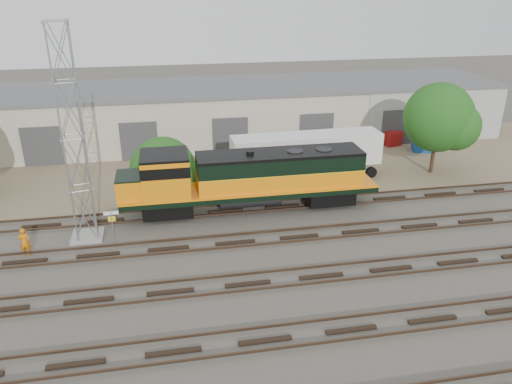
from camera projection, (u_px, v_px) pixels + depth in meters
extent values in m
plane|color=#47423A|center=(239.00, 256.00, 28.79)|extent=(140.00, 140.00, 0.00)
cube|color=#726047|center=(212.00, 167.00, 42.33)|extent=(80.00, 16.00, 0.02)
cube|color=black|center=(265.00, 340.00, 21.99)|extent=(80.00, 2.40, 0.14)
cube|color=#4C3828|center=(269.00, 349.00, 21.26)|extent=(80.00, 0.08, 0.14)
cube|color=#4C3828|center=(262.00, 327.00, 22.62)|extent=(80.00, 0.08, 0.14)
cube|color=black|center=(248.00, 284.00, 26.06)|extent=(80.00, 2.40, 0.14)
cube|color=#4C3828|center=(250.00, 290.00, 25.32)|extent=(80.00, 0.08, 0.14)
cube|color=#4C3828|center=(245.00, 274.00, 26.68)|extent=(80.00, 0.08, 0.14)
cube|color=black|center=(235.00, 242.00, 30.12)|extent=(80.00, 2.40, 0.14)
cube|color=#4C3828|center=(237.00, 247.00, 29.39)|extent=(80.00, 0.08, 0.14)
cube|color=#4C3828|center=(234.00, 235.00, 30.74)|extent=(80.00, 0.08, 0.14)
cube|color=black|center=(226.00, 211.00, 34.18)|extent=(80.00, 2.40, 0.14)
cube|color=#4C3828|center=(227.00, 214.00, 33.45)|extent=(80.00, 0.08, 0.14)
cube|color=#4C3828|center=(224.00, 205.00, 34.80)|extent=(80.00, 0.08, 0.14)
cube|color=beige|center=(203.00, 115.00, 48.56)|extent=(58.00, 10.00, 5.00)
cube|color=#59595B|center=(202.00, 87.00, 47.51)|extent=(58.40, 10.40, 0.30)
cube|color=#999993|center=(437.00, 117.00, 47.71)|extent=(14.00, 0.10, 5.00)
cube|color=#333335|center=(42.00, 147.00, 41.96)|extent=(3.20, 0.12, 3.40)
cube|color=#333335|center=(139.00, 141.00, 43.30)|extent=(3.20, 0.12, 3.40)
cube|color=#333335|center=(230.00, 136.00, 44.65)|extent=(3.20, 0.12, 3.40)
cube|color=#333335|center=(316.00, 132.00, 46.00)|extent=(3.20, 0.12, 3.40)
cube|color=#333335|center=(397.00, 127.00, 47.34)|extent=(3.20, 0.12, 3.40)
cube|color=black|center=(168.00, 206.00, 33.24)|extent=(3.25, 2.44, 1.02)
cube|color=black|center=(328.00, 194.00, 35.13)|extent=(3.25, 2.44, 1.02)
cube|color=black|center=(250.00, 190.00, 33.91)|extent=(17.27, 3.05, 0.36)
cylinder|color=black|center=(250.00, 199.00, 34.16)|extent=(4.27, 1.12, 1.12)
cube|color=orange|center=(280.00, 178.00, 33.94)|extent=(11.17, 2.64, 1.22)
cube|color=black|center=(280.00, 162.00, 33.50)|extent=(11.17, 2.64, 1.02)
cube|color=black|center=(280.00, 154.00, 33.26)|extent=(11.17, 2.64, 0.20)
cube|color=orange|center=(166.00, 175.00, 32.38)|extent=(3.05, 3.05, 2.64)
cube|color=black|center=(164.00, 155.00, 31.82)|extent=(3.05, 3.05, 0.16)
cube|color=orange|center=(130.00, 187.00, 32.23)|extent=(1.63, 2.44, 1.42)
cube|color=gray|center=(88.00, 236.00, 30.82)|extent=(1.88, 1.88, 0.20)
cylinder|color=gray|center=(64.00, 135.00, 28.72)|extent=(0.09, 0.09, 12.55)
cylinder|color=gray|center=(85.00, 133.00, 28.91)|extent=(0.09, 0.09, 12.55)
cylinder|color=gray|center=(60.00, 140.00, 27.68)|extent=(0.09, 0.09, 12.55)
cylinder|color=gray|center=(82.00, 139.00, 27.87)|extent=(0.09, 0.09, 12.55)
cylinder|color=gray|center=(113.00, 227.00, 29.86)|extent=(0.07, 0.07, 2.12)
cube|color=white|center=(111.00, 213.00, 29.50)|extent=(0.87, 0.09, 0.21)
cube|color=yellow|center=(112.00, 219.00, 29.65)|extent=(0.43, 0.06, 0.34)
imported|color=orange|center=(25.00, 242.00, 28.53)|extent=(0.65, 0.43, 1.75)
cube|color=silver|center=(306.00, 150.00, 39.00)|extent=(11.87, 2.74, 2.45)
cube|color=black|center=(360.00, 169.00, 40.68)|extent=(2.25, 2.34, 0.91)
cube|color=black|center=(252.00, 180.00, 38.01)|extent=(0.14, 0.14, 1.18)
cube|color=black|center=(248.00, 172.00, 39.63)|extent=(0.14, 0.14, 1.18)
cube|color=navy|center=(422.00, 143.00, 45.94)|extent=(2.02, 1.96, 1.50)
cube|color=maroon|center=(391.00, 138.00, 47.60)|extent=(1.81, 1.74, 1.40)
cylinder|color=#382619|center=(165.00, 193.00, 36.60)|extent=(0.32, 0.32, 0.43)
sphere|color=#184B15|center=(163.00, 169.00, 35.85)|extent=(4.75, 4.75, 4.75)
sphere|color=#184B15|center=(177.00, 178.00, 35.56)|extent=(3.32, 3.32, 3.32)
cylinder|color=#382619|center=(433.00, 157.00, 40.61)|extent=(0.32, 0.32, 2.73)
sphere|color=#184B15|center=(439.00, 117.00, 39.31)|extent=(5.47, 5.47, 5.47)
sphere|color=#184B15|center=(456.00, 126.00, 38.97)|extent=(3.83, 3.83, 3.83)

